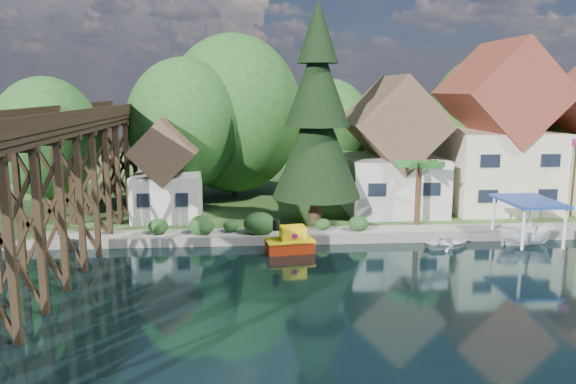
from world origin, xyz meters
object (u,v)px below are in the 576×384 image
Objects in this scene: conifer at (317,118)px; tugboat at (290,242)px; house_left at (392,155)px; boat_white_a at (449,241)px; house_center at (497,138)px; shed at (167,176)px; palm_tree at (419,166)px; boat_canopy at (527,226)px; flagpole at (570,170)px; trestle_bridge at (59,175)px.

conifer is 9.94m from tugboat.
boat_white_a is at bearing -79.99° from house_left.
house_center is 1.77× the size of shed.
palm_tree is 8.30m from boat_canopy.
house_center reaches higher than boat_white_a.
flagpole is 12.41m from boat_white_a.
shed reaches higher than tugboat.
shed is 2.31× the size of boat_white_a.
house_left reaches higher than tugboat.
boat_canopy is at bearing 1.70° from tugboat.
house_left is at bearing 4.77° from shed.
palm_tree is at bearing -11.41° from shed.
conifer is 8.20m from palm_tree.
boat_canopy is (6.96, -9.35, -3.79)m from house_left.
trestle_bridge is 14.74m from tugboat.
shed reaches higher than boat_white_a.
palm_tree is at bearing -5.12° from boat_white_a.
house_center is at bearing 15.76° from conifer.
house_center reaches higher than flagpole.
boat_white_a is at bearing -156.92° from flagpole.
house_center is at bearing 34.70° from palm_tree.
flagpole is at bearing 40.14° from boat_canopy.
house_center is 13.69m from boat_white_a.
boat_canopy is (-5.48, -4.62, -3.05)m from flagpole.
boat_canopy is at bearing -101.69° from house_center.
boat_canopy is at bearing -53.32° from house_left.
shed is 1.59× the size of boat_canopy.
house_left is 13.33m from flagpole.
palm_tree reaches higher than boat_white_a.
boat_canopy is (5.32, -0.02, 1.00)m from boat_white_a.
boat_white_a is (19.65, -7.82, -3.47)m from shed.
house_left is 0.68× the size of conifer.
conifer reaches higher than palm_tree.
boat_canopy is (16.02, 0.48, 0.68)m from tugboat.
trestle_bridge is 2.72× the size of conifer.
trestle_bridge is 8.74× the size of palm_tree.
trestle_bridge is 17.98m from conifer.
house_center is 2.18× the size of flagpole.
trestle_bridge is at bearing -157.08° from conifer.
house_center is 11.26m from boat_canopy.
tugboat is at bearing -42.95° from shed.
palm_tree is at bearing -177.36° from flagpole.
conifer is at bearing -164.24° from house_center.
conifer is at bearing 177.59° from flagpole.
trestle_bridge is 25.42m from house_left.
palm_tree is 11.80m from flagpole.
house_center is 21.58m from tugboat.
palm_tree is at bearing -82.75° from house_left.
boat_white_a is at bearing 2.66° from tugboat.
house_left is 8.36m from conifer.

